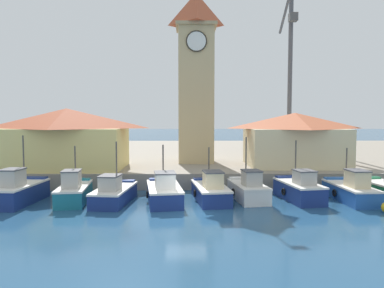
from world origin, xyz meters
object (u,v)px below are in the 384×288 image
Objects in this scene: fishing_boat_mid_right at (211,190)px; warehouse_left at (67,138)px; fishing_boat_right_inner at (248,189)px; fishing_boat_left_inner at (74,191)px; warehouse_right at (295,139)px; port_crane_near at (289,90)px; fishing_boat_far_right at (351,190)px; clock_tower at (196,74)px; fishing_boat_left_outer at (19,191)px; fishing_boat_center at (164,192)px; fishing_boat_right_outer at (299,189)px; fishing_boat_mid_left at (114,193)px.

fishing_boat_mid_right is 0.52× the size of warehouse_left.
warehouse_left is (-14.68, 6.83, 3.20)m from fishing_boat_right_inner.
warehouse_right reaches higher than fishing_boat_left_inner.
port_crane_near reaches higher than warehouse_right.
port_crane_near is at bearing 63.27° from fishing_boat_mid_right.
warehouse_right is at bearing 46.66° from fishing_boat_mid_right.
warehouse_right is at bearing 99.00° from fishing_boat_far_right.
fishing_boat_left_inner is 17.14m from clock_tower.
warehouse_left is (-12.03, 7.18, 3.22)m from fishing_boat_mid_right.
fishing_boat_far_right is at bearing 1.25° from fishing_boat_left_outer.
clock_tower is 1.77× the size of warehouse_left.
fishing_boat_right_inner reaches higher than fishing_boat_mid_right.
fishing_boat_center is 14.89m from warehouse_right.
warehouse_right is at bearing 4.32° from warehouse_left.
fishing_boat_right_outer is (9.29, 0.51, 0.05)m from fishing_boat_center.
warehouse_right is at bearing 76.29° from fishing_boat_right_outer.
fishing_boat_right_outer is (18.90, 0.72, -0.05)m from fishing_boat_left_outer.
fishing_boat_left_outer is 12.80m from fishing_boat_mid_right.
clock_tower is 16.65m from port_crane_near.
warehouse_left is 28.69m from port_crane_near.
fishing_boat_left_inner is 0.54× the size of warehouse_right.
warehouse_right is at bearing 23.91° from fishing_boat_left_outer.
fishing_boat_right_outer is 0.23× the size of port_crane_near.
fishing_boat_mid_right is at bearing -86.29° from clock_tower.
fishing_boat_left_inner is 2.74m from fishing_boat_mid_left.
clock_tower is at bearing 121.16° from fishing_boat_right_outer.
clock_tower is 0.87× the size of port_crane_near.
fishing_boat_left_outer is 1.06× the size of fishing_boat_right_inner.
warehouse_left reaches higher than fishing_boat_right_outer.
fishing_boat_left_outer is at bearing -176.47° from fishing_boat_right_inner.
clock_tower reaches higher than fishing_boat_right_outer.
port_crane_near is (5.35, 22.66, 8.42)m from fishing_boat_right_outer.
fishing_boat_right_inner is 25.54m from port_crane_near.
fishing_boat_left_outer is 0.49× the size of warehouse_left.
port_crane_near is at bearing 85.37° from fishing_boat_far_right.
fishing_boat_right_inner is 3.49m from fishing_boat_right_outer.
clock_tower is (-10.36, 11.59, 9.14)m from fishing_boat_far_right.
fishing_boat_left_outer is 15.45m from fishing_boat_right_inner.
fishing_boat_left_outer is at bearing -177.30° from fishing_boat_mid_right.
fishing_boat_far_right is 0.29× the size of clock_tower.
fishing_boat_mid_right is at bearing 179.33° from fishing_boat_far_right.
warehouse_left reaches higher than fishing_boat_mid_right.
fishing_boat_center is (3.36, 0.08, 0.06)m from fishing_boat_mid_left.
fishing_boat_mid_left is 1.11× the size of fishing_boat_right_inner.
fishing_boat_left_inner is at bearing -178.55° from fishing_boat_right_outer.
clock_tower reaches higher than fishing_boat_left_outer.
fishing_boat_right_outer reaches higher than fishing_boat_left_inner.
fishing_boat_mid_right is at bearing 2.70° from fishing_boat_left_outer.
warehouse_right is (8.96, -2.77, -6.13)m from clock_tower.
port_crane_near reaches higher than fishing_boat_right_inner.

